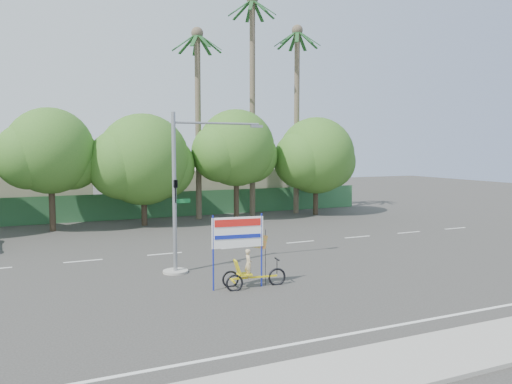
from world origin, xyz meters
name	(u,v)px	position (x,y,z in m)	size (l,w,h in m)	color
ground	(266,290)	(0.00, 0.00, 0.00)	(120.00, 120.00, 0.00)	#33302D
sidewalk_near	(394,365)	(0.00, -7.50, 0.06)	(50.00, 2.40, 0.12)	gray
fence	(148,205)	(0.00, 21.50, 1.00)	(38.00, 0.08, 2.00)	#336B3D
building_left	(7,193)	(-10.00, 26.00, 2.00)	(12.00, 8.00, 4.00)	#B4A98F
building_right	(224,188)	(8.00, 26.00, 1.80)	(14.00, 8.00, 3.60)	#B4A98F
tree_left	(50,154)	(-7.05, 18.00, 5.06)	(6.66, 5.60, 8.07)	#473828
tree_center	(143,162)	(-1.05, 18.00, 4.47)	(7.62, 6.40, 7.85)	#473828
tree_right	(236,151)	(5.95, 18.00, 5.24)	(6.90, 5.80, 8.36)	#473828
tree_far_right	(316,158)	(12.95, 18.00, 4.64)	(7.38, 6.20, 7.94)	#473828
palm_tall	(252,84)	(8.00, 19.50, 10.46)	(3.73, 3.79, 17.45)	#70604C
palm_mid	(297,100)	(12.00, 19.50, 9.40)	(3.73, 3.79, 15.45)	#70604C
palm_short	(198,103)	(3.50, 19.50, 8.86)	(3.73, 3.79, 14.45)	#70604C
traffic_signal	(181,206)	(-2.20, 3.98, 2.92)	(4.72, 1.10, 7.00)	gray
trike_billboard	(245,258)	(-0.64, 0.56, 1.19)	(3.00, 0.83, 2.96)	black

